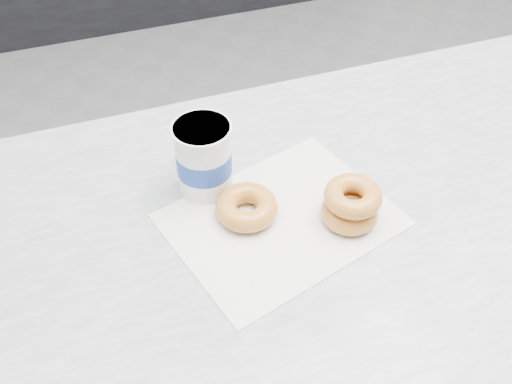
% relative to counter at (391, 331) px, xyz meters
% --- Properties ---
extents(ground, '(5.00, 5.00, 0.00)m').
position_rel_counter_xyz_m(ground, '(0.00, 0.60, -0.45)').
color(ground, gray).
rests_on(ground, ground).
extents(counter, '(3.06, 0.76, 0.90)m').
position_rel_counter_xyz_m(counter, '(0.00, 0.00, 0.00)').
color(counter, '#333335').
rests_on(counter, ground).
extents(wax_paper, '(0.40, 0.34, 0.00)m').
position_rel_counter_xyz_m(wax_paper, '(-0.27, 0.02, 0.45)').
color(wax_paper, silver).
rests_on(wax_paper, counter).
extents(donut_single, '(0.11, 0.11, 0.03)m').
position_rel_counter_xyz_m(donut_single, '(-0.32, 0.05, 0.47)').
color(donut_single, gold).
rests_on(donut_single, wax_paper).
extents(donut_stack, '(0.12, 0.12, 0.06)m').
position_rel_counter_xyz_m(donut_stack, '(-0.17, -0.02, 0.48)').
color(donut_stack, gold).
rests_on(donut_stack, wax_paper).
extents(coffee_cup, '(0.11, 0.11, 0.13)m').
position_rel_counter_xyz_m(coffee_cup, '(-0.36, 0.13, 0.51)').
color(coffee_cup, white).
rests_on(coffee_cup, counter).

